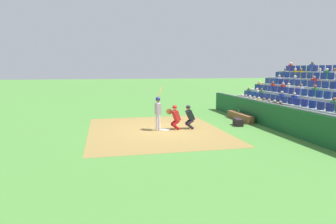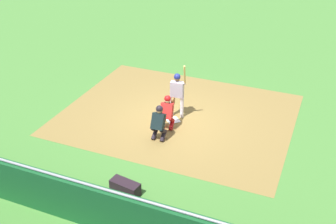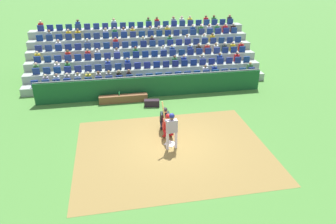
{
  "view_description": "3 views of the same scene",
  "coord_description": "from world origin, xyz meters",
  "px_view_note": "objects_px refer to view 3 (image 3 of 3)",
  "views": [
    {
      "loc": [
        -14.65,
        3.07,
        3.14
      ],
      "look_at": [
        0.23,
        -0.22,
        0.9
      ],
      "focal_mm": 31.33,
      "sensor_mm": 36.0,
      "label": 1
    },
    {
      "loc": [
        4.89,
        -12.22,
        7.82
      ],
      "look_at": [
        0.21,
        -0.98,
        0.92
      ],
      "focal_mm": 44.37,
      "sensor_mm": 36.0,
      "label": 2
    },
    {
      "loc": [
        2.37,
        12.07,
        7.65
      ],
      "look_at": [
        -0.04,
        -0.81,
        1.24
      ],
      "focal_mm": 33.61,
      "sensor_mm": 36.0,
      "label": 3
    }
  ],
  "objects_px": {
    "catcher_crouching": "(168,125)",
    "dugout_bench": "(123,99)",
    "home_plate_marker": "(170,144)",
    "home_plate_umpire": "(165,117)",
    "equipment_duffel_bag": "(152,103)",
    "water_bottle_on_bench": "(119,94)",
    "batter_at_plate": "(171,127)"
  },
  "relations": [
    {
      "from": "dugout_bench",
      "to": "water_bottle_on_bench",
      "type": "height_order",
      "value": "water_bottle_on_bench"
    },
    {
      "from": "home_plate_marker",
      "to": "catcher_crouching",
      "type": "height_order",
      "value": "catcher_crouching"
    },
    {
      "from": "catcher_crouching",
      "to": "batter_at_plate",
      "type": "bearing_deg",
      "value": 89.65
    },
    {
      "from": "dugout_bench",
      "to": "equipment_duffel_bag",
      "type": "relative_size",
      "value": 3.26
    },
    {
      "from": "home_plate_marker",
      "to": "batter_at_plate",
      "type": "height_order",
      "value": "batter_at_plate"
    },
    {
      "from": "batter_at_plate",
      "to": "dugout_bench",
      "type": "xyz_separation_m",
      "value": [
        1.81,
        -5.49,
        -0.86
      ]
    },
    {
      "from": "home_plate_umpire",
      "to": "equipment_duffel_bag",
      "type": "bearing_deg",
      "value": -85.34
    },
    {
      "from": "water_bottle_on_bench",
      "to": "dugout_bench",
      "type": "bearing_deg",
      "value": 171.47
    },
    {
      "from": "batter_at_plate",
      "to": "water_bottle_on_bench",
      "type": "relative_size",
      "value": 10.95
    },
    {
      "from": "home_plate_marker",
      "to": "catcher_crouching",
      "type": "bearing_deg",
      "value": -88.09
    },
    {
      "from": "catcher_crouching",
      "to": "water_bottle_on_bench",
      "type": "relative_size",
      "value": 6.43
    },
    {
      "from": "home_plate_marker",
      "to": "water_bottle_on_bench",
      "type": "distance_m",
      "value": 5.59
    },
    {
      "from": "home_plate_umpire",
      "to": "water_bottle_on_bench",
      "type": "distance_m",
      "value": 4.34
    },
    {
      "from": "home_plate_marker",
      "to": "dugout_bench",
      "type": "height_order",
      "value": "dugout_bench"
    },
    {
      "from": "dugout_bench",
      "to": "equipment_duffel_bag",
      "type": "bearing_deg",
      "value": 150.66
    },
    {
      "from": "catcher_crouching",
      "to": "dugout_bench",
      "type": "height_order",
      "value": "catcher_crouching"
    },
    {
      "from": "batter_at_plate",
      "to": "home_plate_umpire",
      "type": "height_order",
      "value": "batter_at_plate"
    },
    {
      "from": "equipment_duffel_bag",
      "to": "batter_at_plate",
      "type": "bearing_deg",
      "value": 101.46
    },
    {
      "from": "batter_at_plate",
      "to": "water_bottle_on_bench",
      "type": "height_order",
      "value": "batter_at_plate"
    },
    {
      "from": "catcher_crouching",
      "to": "home_plate_umpire",
      "type": "xyz_separation_m",
      "value": [
        0.0,
        -0.78,
        -0.02
      ]
    },
    {
      "from": "dugout_bench",
      "to": "home_plate_umpire",
      "type": "bearing_deg",
      "value": 115.48
    },
    {
      "from": "water_bottle_on_bench",
      "to": "batter_at_plate",
      "type": "bearing_deg",
      "value": 110.21
    },
    {
      "from": "batter_at_plate",
      "to": "home_plate_umpire",
      "type": "distance_m",
      "value": 1.73
    },
    {
      "from": "home_plate_umpire",
      "to": "equipment_duffel_bag",
      "type": "xyz_separation_m",
      "value": [
        0.24,
        -2.91,
        -0.51
      ]
    },
    {
      "from": "catcher_crouching",
      "to": "equipment_duffel_bag",
      "type": "distance_m",
      "value": 3.74
    },
    {
      "from": "catcher_crouching",
      "to": "home_plate_umpire",
      "type": "bearing_deg",
      "value": -89.65
    },
    {
      "from": "catcher_crouching",
      "to": "water_bottle_on_bench",
      "type": "bearing_deg",
      "value": -66.16
    },
    {
      "from": "home_plate_marker",
      "to": "equipment_duffel_bag",
      "type": "xyz_separation_m",
      "value": [
        0.26,
        -4.25,
        0.18
      ]
    },
    {
      "from": "home_plate_marker",
      "to": "water_bottle_on_bench",
      "type": "height_order",
      "value": "water_bottle_on_bench"
    },
    {
      "from": "batter_at_plate",
      "to": "home_plate_marker",
      "type": "bearing_deg",
      "value": -93.91
    },
    {
      "from": "batter_at_plate",
      "to": "dugout_bench",
      "type": "relative_size",
      "value": 0.78
    },
    {
      "from": "batter_at_plate",
      "to": "equipment_duffel_bag",
      "type": "bearing_deg",
      "value": -87.06
    }
  ]
}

